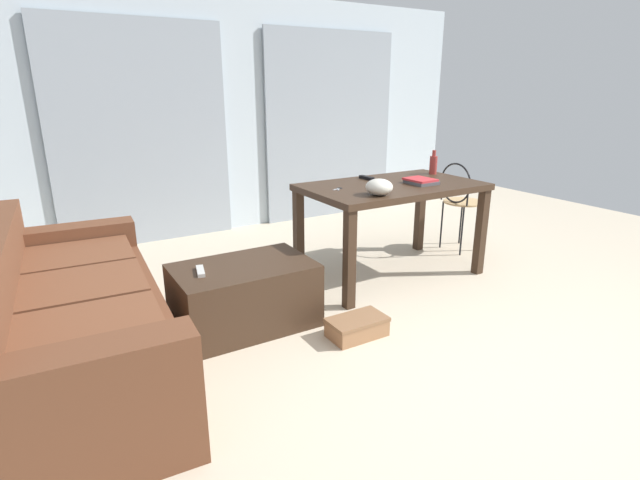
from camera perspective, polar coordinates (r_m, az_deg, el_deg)
name	(u,v)px	position (r m, az deg, el deg)	size (l,w,h in m)	color
ground_plane	(356,289)	(3.81, 4.30, -5.80)	(8.48, 8.48, 0.00)	beige
wall_back	(242,116)	(5.42, -9.08, 14.16)	(5.56, 0.10, 2.41)	silver
curtains	(246,131)	(5.35, -8.65, 12.56)	(3.80, 0.03, 2.11)	#99A3AD
couch	(67,322)	(2.96, -27.59, -8.48)	(1.00, 2.09, 0.80)	brown
coffee_table	(244,296)	(3.22, -8.86, -6.45)	(0.88, 0.56, 0.42)	#382619
craft_table	(392,196)	(3.95, 8.42, 5.12)	(1.41, 0.84, 0.77)	#382619
wire_chair	(460,196)	(4.73, 16.05, 5.01)	(0.37, 0.37, 0.85)	tan
bottle_near	(433,164)	(4.44, 13.15, 8.65)	(0.07, 0.07, 0.21)	#99332D
bowl	(379,187)	(3.50, 6.95, 6.19)	(0.20, 0.20, 0.12)	beige
book_stack	(421,181)	(3.98, 11.75, 6.78)	(0.20, 0.24, 0.04)	#4C4C51
tv_remote_on_table	(367,178)	(4.11, 5.48, 7.28)	(0.04, 0.15, 0.02)	black
scissors	(339,189)	(3.70, 2.20, 6.05)	(0.10, 0.09, 0.00)	#9EA0A5
tv_remote_primary	(200,271)	(3.06, -13.84, -3.56)	(0.04, 0.17, 0.02)	#B7B7B2
shoebox	(357,327)	(3.12, 4.36, -10.12)	(0.37, 0.22, 0.12)	#996B47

